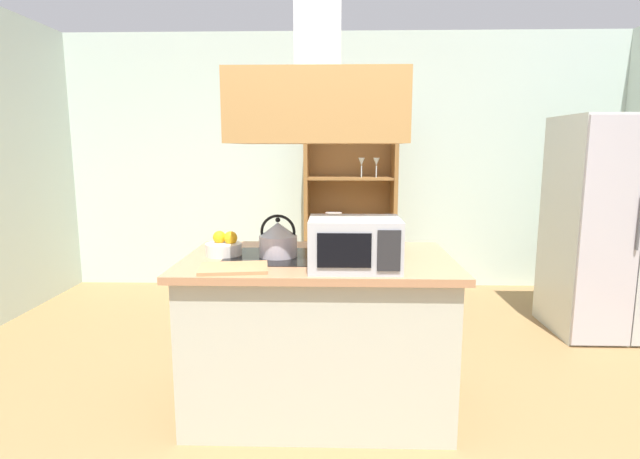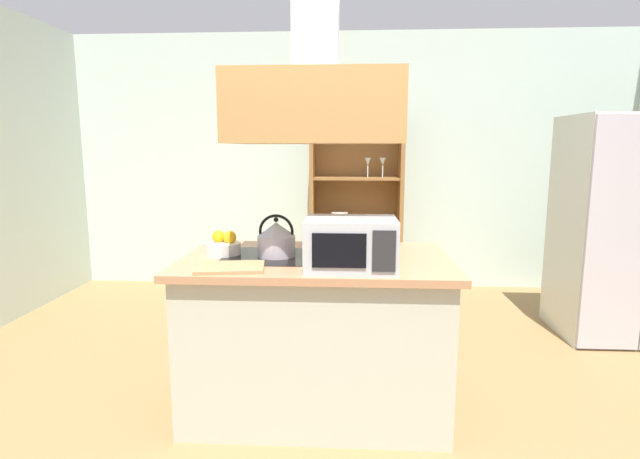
{
  "view_description": "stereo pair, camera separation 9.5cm",
  "coord_description": "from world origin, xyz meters",
  "px_view_note": "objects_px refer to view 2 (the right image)",
  "views": [
    {
      "loc": [
        -0.08,
        -2.45,
        1.51
      ],
      "look_at": [
        -0.17,
        0.64,
        1.0
      ],
      "focal_mm": 27.93,
      "sensor_mm": 36.0,
      "label": 1
    },
    {
      "loc": [
        0.01,
        -2.45,
        1.51
      ],
      "look_at": [
        -0.17,
        0.64,
        1.0
      ],
      "focal_mm": 27.93,
      "sensor_mm": 36.0,
      "label": 2
    }
  ],
  "objects_px": {
    "microwave": "(351,244)",
    "fruit_bowl": "(223,246)",
    "dish_cabinet": "(356,214)",
    "refrigerator": "(623,228)",
    "kettle": "(276,239)",
    "cutting_board": "(230,267)"
  },
  "relations": [
    {
      "from": "microwave",
      "to": "fruit_bowl",
      "type": "bearing_deg",
      "value": 157.76
    },
    {
      "from": "dish_cabinet",
      "to": "microwave",
      "type": "relative_size",
      "value": 4.0
    },
    {
      "from": "refrigerator",
      "to": "microwave",
      "type": "bearing_deg",
      "value": -144.32
    },
    {
      "from": "dish_cabinet",
      "to": "kettle",
      "type": "distance_m",
      "value": 2.54
    },
    {
      "from": "kettle",
      "to": "fruit_bowl",
      "type": "distance_m",
      "value": 0.32
    },
    {
      "from": "fruit_bowl",
      "to": "refrigerator",
      "type": "bearing_deg",
      "value": 23.35
    },
    {
      "from": "kettle",
      "to": "cutting_board",
      "type": "xyz_separation_m",
      "value": [
        -0.19,
        -0.31,
        -0.09
      ]
    },
    {
      "from": "cutting_board",
      "to": "microwave",
      "type": "distance_m",
      "value": 0.62
    },
    {
      "from": "dish_cabinet",
      "to": "cutting_board",
      "type": "bearing_deg",
      "value": -103.45
    },
    {
      "from": "cutting_board",
      "to": "microwave",
      "type": "bearing_deg",
      "value": 4.12
    },
    {
      "from": "dish_cabinet",
      "to": "fruit_bowl",
      "type": "relative_size",
      "value": 8.93
    },
    {
      "from": "kettle",
      "to": "fruit_bowl",
      "type": "xyz_separation_m",
      "value": [
        -0.32,
        0.04,
        -0.05
      ]
    },
    {
      "from": "refrigerator",
      "to": "cutting_board",
      "type": "relative_size",
      "value": 5.18
    },
    {
      "from": "cutting_board",
      "to": "microwave",
      "type": "relative_size",
      "value": 0.74
    },
    {
      "from": "dish_cabinet",
      "to": "microwave",
      "type": "bearing_deg",
      "value": -91.21
    },
    {
      "from": "fruit_bowl",
      "to": "microwave",
      "type": "bearing_deg",
      "value": -22.24
    },
    {
      "from": "refrigerator",
      "to": "cutting_board",
      "type": "bearing_deg",
      "value": -150.08
    },
    {
      "from": "dish_cabinet",
      "to": "fruit_bowl",
      "type": "height_order",
      "value": "dish_cabinet"
    },
    {
      "from": "refrigerator",
      "to": "fruit_bowl",
      "type": "distance_m",
      "value": 3.15
    },
    {
      "from": "dish_cabinet",
      "to": "kettle",
      "type": "xyz_separation_m",
      "value": [
        -0.48,
        -2.49,
        0.18
      ]
    },
    {
      "from": "microwave",
      "to": "kettle",
      "type": "bearing_deg",
      "value": 147.68
    },
    {
      "from": "cutting_board",
      "to": "refrigerator",
      "type": "bearing_deg",
      "value": 29.92
    }
  ]
}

